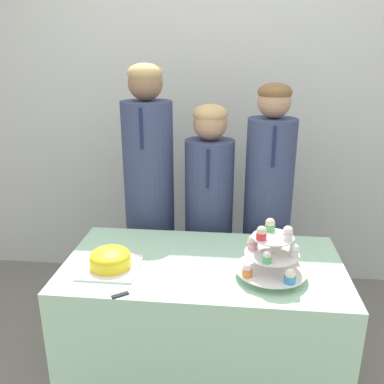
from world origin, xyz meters
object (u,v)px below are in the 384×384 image
at_px(cake_knife, 130,292).
at_px(cupcake_stand, 272,253).
at_px(student_0, 150,208).
at_px(student_1, 209,226).
at_px(round_cake, 110,259).
at_px(student_2, 267,219).

distance_m(cake_knife, cupcake_stand, 0.62).
height_order(student_0, student_1, student_0).
xyz_separation_m(cake_knife, student_0, (-0.09, 0.87, 0.03)).
bearing_deg(round_cake, cupcake_stand, -0.07).
relative_size(student_1, student_2, 0.92).
distance_m(student_1, student_2, 0.35).
bearing_deg(cupcake_stand, round_cake, 179.93).
bearing_deg(round_cake, cake_knife, -54.21).
distance_m(round_cake, student_1, 0.80).
bearing_deg(student_2, student_0, 180.00).
distance_m(cupcake_stand, student_2, 0.70).
bearing_deg(student_0, student_1, -0.00).
bearing_deg(student_2, cake_knife, -125.25).
bearing_deg(cupcake_stand, cake_knife, -162.09).
height_order(cupcake_stand, student_0, student_0).
distance_m(cupcake_stand, student_1, 0.77).
xyz_separation_m(cake_knife, student_2, (0.62, 0.87, -0.01)).
xyz_separation_m(round_cake, cake_knife, (0.14, -0.19, -0.04)).
bearing_deg(student_1, cake_knife, -107.12).
bearing_deg(student_0, cupcake_stand, -45.36).
distance_m(cake_knife, student_2, 1.07).
bearing_deg(student_2, student_1, -180.00).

